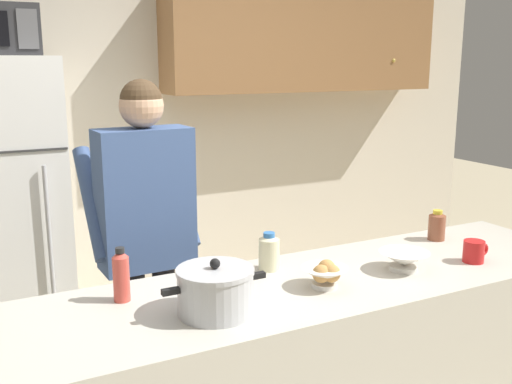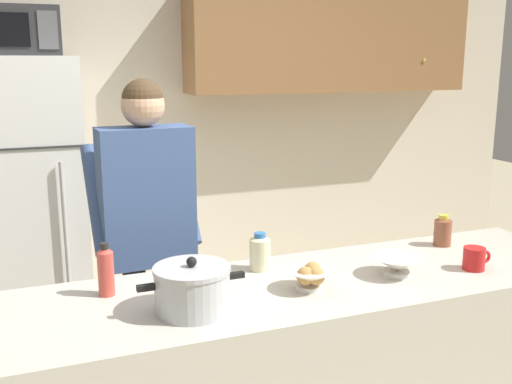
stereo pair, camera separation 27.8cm
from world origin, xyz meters
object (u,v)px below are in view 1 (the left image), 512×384
Objects in this scene: refrigerator at (8,211)px; bottle_far_corner at (121,275)px; bread_bowl at (325,274)px; bottle_near_edge at (269,251)px; bottle_mid_counter at (437,225)px; cooking_pot at (215,291)px; person_near_pot at (145,217)px; empty_bowl at (404,260)px; coffee_mug at (474,251)px.

bottle_far_corner is at bearing -81.93° from refrigerator.
bottle_near_edge is (-0.10, 0.28, 0.03)m from bread_bowl.
bread_bowl is at bearing -161.90° from bottle_mid_counter.
bottle_mid_counter is (1.30, 0.30, -0.01)m from cooking_pot.
bottle_near_edge is (0.87, -1.65, 0.10)m from refrigerator.
person_near_pot is 8.03× the size of empty_bowl.
bread_bowl reaches higher than empty_bowl.
bottle_mid_counter is at bearing 1.52° from bottle_far_corner.
empty_bowl is 1.05× the size of bottle_far_corner.
bottle_far_corner reaches higher than bottle_mid_counter.
bottle_mid_counter is (0.83, 0.27, 0.02)m from bread_bowl.
refrigerator is 1.06× the size of person_near_pot.
bottle_far_corner is (0.24, -1.70, 0.12)m from refrigerator.
refrigerator is at bearing 117.85° from bottle_near_edge.
bottle_mid_counter is at bearing -0.25° from bottle_near_edge.
cooking_pot is 2.58× the size of bottle_mid_counter.
coffee_mug is 0.74m from bread_bowl.
refrigerator is at bearing 104.34° from cooking_pot.
bread_bowl reaches higher than coffee_mug.
bottle_near_edge is at bearing 4.10° from bottle_far_corner.
refrigerator reaches higher than bottle_mid_counter.
cooking_pot reaches higher than coffee_mug.
cooking_pot is 1.81× the size of empty_bowl.
bottle_far_corner reaches higher than bottle_near_edge.
bottle_near_edge reaches higher than bread_bowl.
person_near_pot is 9.22× the size of bread_bowl.
bread_bowl is 1.24× the size of bottle_mid_counter.
bottle_near_edge is at bearing 151.79° from empty_bowl.
cooking_pot is at bearing -167.07° from bottle_mid_counter.
bread_bowl is at bearing -178.55° from empty_bowl.
bottle_near_edge is at bearing -62.15° from refrigerator.
bread_bowl is at bearing -70.79° from bottle_near_edge.
coffee_mug is at bearing -21.12° from bottle_near_edge.
bottle_mid_counter is at bearing 31.20° from empty_bowl.
coffee_mug is (1.21, -0.02, -0.03)m from cooking_pot.
cooking_pot is at bearing -177.56° from empty_bowl.
bottle_far_corner reaches higher than bread_bowl.
bottle_mid_counter is (1.29, -0.54, -0.07)m from person_near_pot.
refrigerator reaches higher than bread_bowl.
bread_bowl is 1.15× the size of bottle_near_edge.
refrigerator is 8.91× the size of bottle_far_corner.
bottle_far_corner reaches higher than coffee_mug.
coffee_mug is at bearing -105.69° from bottle_mid_counter.
bread_bowl is at bearing 3.28° from cooking_pot.
coffee_mug is 0.33m from bottle_mid_counter.
person_near_pot is at bearing 157.05° from bottle_mid_counter.
refrigerator is 1.87m from bottle_near_edge.
person_near_pot is (0.51, -1.11, 0.16)m from refrigerator.
bottle_far_corner is at bearing 168.96° from empty_bowl.
bottle_far_corner is at bearing -178.48° from bottle_mid_counter.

